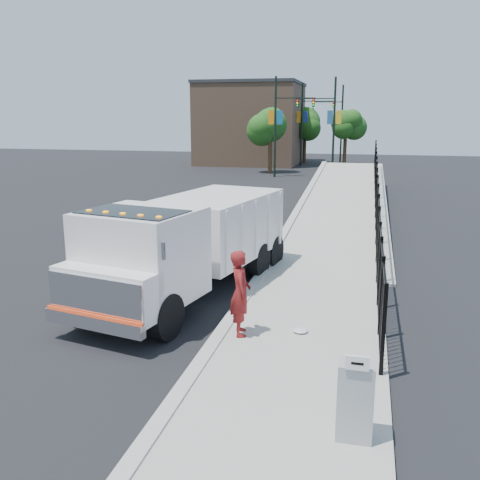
# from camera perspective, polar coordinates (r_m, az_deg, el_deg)

# --- Properties ---
(ground) EXTENTS (120.00, 120.00, 0.00)m
(ground) POSITION_cam_1_polar(r_m,az_deg,el_deg) (13.20, -1.20, -9.07)
(ground) COLOR black
(ground) RESTS_ON ground
(sidewalk) EXTENTS (3.55, 12.00, 0.12)m
(sidewalk) POSITION_cam_1_polar(r_m,az_deg,el_deg) (11.05, 6.07, -13.45)
(sidewalk) COLOR #9E998E
(sidewalk) RESTS_ON ground
(curb) EXTENTS (0.30, 12.00, 0.16)m
(curb) POSITION_cam_1_polar(r_m,az_deg,el_deg) (11.41, -3.79, -12.39)
(curb) COLOR #ADAAA3
(curb) RESTS_ON ground
(ramp) EXTENTS (3.95, 24.06, 3.19)m
(ramp) POSITION_cam_1_polar(r_m,az_deg,el_deg) (28.28, 11.23, 2.77)
(ramp) COLOR #9E998E
(ramp) RESTS_ON ground
(iron_fence) EXTENTS (0.10, 28.00, 1.80)m
(iron_fence) POSITION_cam_1_polar(r_m,az_deg,el_deg) (24.17, 14.30, 3.03)
(iron_fence) COLOR black
(iron_fence) RESTS_ON ground
(truck) EXTENTS (4.27, 8.63, 2.83)m
(truck) POSITION_cam_1_polar(r_m,az_deg,el_deg) (14.93, -5.77, -0.06)
(truck) COLOR black
(truck) RESTS_ON ground
(worker) EXTENTS (0.67, 0.83, 1.97)m
(worker) POSITION_cam_1_polar(r_m,az_deg,el_deg) (12.05, 0.04, -5.67)
(worker) COLOR maroon
(worker) RESTS_ON sidewalk
(utility_cabinet) EXTENTS (0.55, 0.40, 1.25)m
(utility_cabinet) POSITION_cam_1_polar(r_m,az_deg,el_deg) (8.70, 12.19, -16.44)
(utility_cabinet) COLOR gray
(utility_cabinet) RESTS_ON sidewalk
(arrow_sign) EXTENTS (0.35, 0.04, 0.22)m
(arrow_sign) POSITION_cam_1_polar(r_m,az_deg,el_deg) (8.16, 12.41, -12.70)
(arrow_sign) COLOR white
(arrow_sign) RESTS_ON utility_cabinet
(debris) EXTENTS (0.36, 0.36, 0.09)m
(debris) POSITION_cam_1_polar(r_m,az_deg,el_deg) (12.56, 6.45, -9.54)
(debris) COLOR silver
(debris) RESTS_ON sidewalk
(light_pole_0) EXTENTS (3.77, 0.22, 8.00)m
(light_pole_0) POSITION_cam_1_polar(r_m,az_deg,el_deg) (44.29, 4.18, 12.35)
(light_pole_0) COLOR black
(light_pole_0) RESTS_ON ground
(light_pole_1) EXTENTS (3.78, 0.22, 8.00)m
(light_pole_1) POSITION_cam_1_polar(r_m,az_deg,el_deg) (45.53, 9.60, 12.23)
(light_pole_1) COLOR black
(light_pole_1) RESTS_ON ground
(light_pole_2) EXTENTS (3.78, 0.22, 8.00)m
(light_pole_2) POSITION_cam_1_polar(r_m,az_deg,el_deg) (54.27, 6.93, 12.45)
(light_pole_2) COLOR black
(light_pole_2) RESTS_ON ground
(light_pole_3) EXTENTS (3.78, 0.22, 8.00)m
(light_pole_3) POSITION_cam_1_polar(r_m,az_deg,el_deg) (57.94, 10.50, 12.37)
(light_pole_3) COLOR black
(light_pole_3) RESTS_ON ground
(tree_0) EXTENTS (2.97, 2.97, 5.49)m
(tree_0) POSITION_cam_1_polar(r_m,az_deg,el_deg) (47.08, 3.26, 11.93)
(tree_0) COLOR #382314
(tree_0) RESTS_ON ground
(tree_1) EXTENTS (2.24, 2.24, 5.12)m
(tree_1) POSITION_cam_1_polar(r_m,az_deg,el_deg) (53.36, 11.22, 11.80)
(tree_1) COLOR #382314
(tree_1) RESTS_ON ground
(tree_2) EXTENTS (3.19, 3.19, 5.60)m
(tree_2) POSITION_cam_1_polar(r_m,az_deg,el_deg) (58.30, 6.96, 12.10)
(tree_2) COLOR #382314
(tree_2) RESTS_ON ground
(building) EXTENTS (10.00, 10.00, 8.00)m
(building) POSITION_cam_1_polar(r_m,az_deg,el_deg) (57.12, 1.20, 12.20)
(building) COLOR #8C664C
(building) RESTS_ON ground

